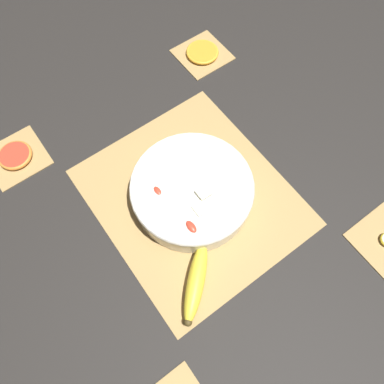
# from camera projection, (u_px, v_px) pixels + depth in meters

# --- Properties ---
(ground_plane) EXTENTS (6.00, 6.00, 0.00)m
(ground_plane) POSITION_uv_depth(u_px,v_px,m) (192.00, 197.00, 0.92)
(ground_plane) COLOR black
(bamboo_mat_center) EXTENTS (0.49, 0.43, 0.01)m
(bamboo_mat_center) POSITION_uv_depth(u_px,v_px,m) (192.00, 197.00, 0.91)
(bamboo_mat_center) COLOR #A8844C
(bamboo_mat_center) RESTS_ON ground_plane
(coaster_mat_near_right) EXTENTS (0.14, 0.14, 0.01)m
(coaster_mat_near_right) POSITION_uv_depth(u_px,v_px,m) (202.00, 54.00, 1.11)
(coaster_mat_near_right) COLOR #A8844C
(coaster_mat_near_right) RESTS_ON ground_plane
(coaster_mat_far_right) EXTENTS (0.14, 0.14, 0.01)m
(coaster_mat_far_right) POSITION_uv_depth(u_px,v_px,m) (17.00, 157.00, 0.96)
(coaster_mat_far_right) COLOR #A8844C
(coaster_mat_far_right) RESTS_ON ground_plane
(fruit_salad_bowl) EXTENTS (0.29, 0.29, 0.07)m
(fruit_salad_bowl) POSITION_uv_depth(u_px,v_px,m) (192.00, 190.00, 0.88)
(fruit_salad_bowl) COLOR silver
(fruit_salad_bowl) RESTS_ON bamboo_mat_center
(whole_banana) EXTENTS (0.15, 0.16, 0.04)m
(whole_banana) POSITION_uv_depth(u_px,v_px,m) (196.00, 282.00, 0.81)
(whole_banana) COLOR yellow
(whole_banana) RESTS_ON bamboo_mat_center
(orange_slice_whole) EXTENTS (0.10, 0.10, 0.01)m
(orange_slice_whole) POSITION_uv_depth(u_px,v_px,m) (202.00, 52.00, 1.10)
(orange_slice_whole) COLOR orange
(orange_slice_whole) RESTS_ON coaster_mat_near_right
(grapefruit_slice) EXTENTS (0.09, 0.09, 0.01)m
(grapefruit_slice) POSITION_uv_depth(u_px,v_px,m) (15.00, 155.00, 0.95)
(grapefruit_slice) COLOR red
(grapefruit_slice) RESTS_ON coaster_mat_far_right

